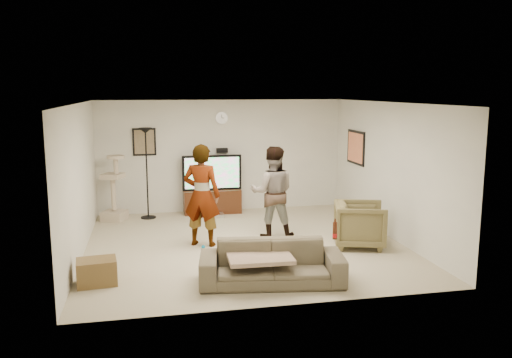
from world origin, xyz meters
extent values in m
cube|color=tan|center=(0.00, 0.00, -0.01)|extent=(5.50, 5.50, 0.02)
cube|color=white|center=(0.00, 0.00, 2.51)|extent=(5.50, 5.50, 0.02)
cube|color=silver|center=(0.00, 2.75, 1.25)|extent=(5.50, 0.04, 2.50)
cube|color=silver|center=(0.00, -2.75, 1.25)|extent=(5.50, 0.04, 2.50)
cube|color=silver|center=(-2.75, 0.00, 1.25)|extent=(0.04, 5.50, 2.50)
cube|color=silver|center=(2.75, 0.00, 1.25)|extent=(0.04, 5.50, 2.50)
cylinder|color=silver|center=(0.00, 2.72, 2.10)|extent=(0.26, 0.04, 0.26)
cube|color=black|center=(0.00, 2.69, 1.38)|extent=(0.25, 0.10, 0.10)
cube|color=brown|center=(-1.70, 2.73, 1.60)|extent=(0.42, 0.03, 0.52)
cube|color=#F27B52|center=(2.73, 1.60, 1.50)|extent=(0.03, 0.78, 0.62)
cube|color=#361A0D|center=(-0.26, 2.50, 0.26)|extent=(1.26, 0.45, 0.52)
cube|color=silver|center=(-0.26, 2.11, 0.04)|extent=(0.40, 0.30, 0.07)
cube|color=black|center=(-0.26, 2.50, 0.91)|extent=(1.31, 0.08, 0.77)
cube|color=#1DE657|center=(-0.26, 2.46, 0.91)|extent=(1.20, 0.01, 0.68)
cylinder|color=black|center=(-1.67, 2.31, 0.97)|extent=(0.32, 0.32, 1.93)
cube|color=#B6A58C|center=(-2.37, 2.25, 0.70)|extent=(0.58, 0.58, 1.39)
imported|color=#B1B1B1|center=(-0.74, 0.10, 0.90)|extent=(0.78, 0.66, 1.80)
imported|color=#2B52A5|center=(0.59, 0.33, 0.85)|extent=(0.95, 0.81, 1.71)
imported|color=brown|center=(0.03, -1.95, 0.30)|extent=(2.13, 1.09, 0.59)
cube|color=tan|center=(-0.14, -1.95, 0.40)|extent=(0.93, 0.73, 0.06)
cylinder|color=#471C0C|center=(0.97, -1.95, 0.72)|extent=(0.06, 0.06, 0.25)
imported|color=brown|center=(1.96, -0.53, 0.39)|extent=(1.07, 1.06, 0.79)
cube|color=brown|center=(-2.40, -1.49, 0.18)|extent=(0.59, 0.47, 0.36)
sphere|color=#076A96|center=(-0.75, -0.14, 0.03)|extent=(0.07, 0.07, 0.07)
camera|label=1|loc=(-1.64, -8.86, 2.73)|focal=36.68mm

